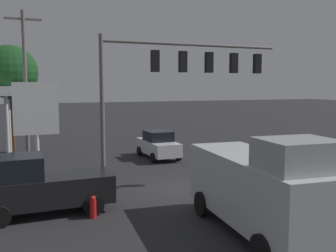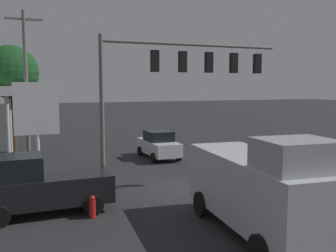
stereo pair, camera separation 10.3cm
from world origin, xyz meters
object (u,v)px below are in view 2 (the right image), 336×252
Objects in this scene: sedan_far at (159,145)px; delivery_truck at (260,187)px; traffic_signal_assembly at (180,73)px; utility_pole at (26,82)px; pickup_parked at (41,186)px; price_sign at (36,111)px; fire_hydrant at (92,207)px; hatchback_crossing at (284,163)px; street_tree at (11,73)px.

delivery_truck is at bearing -7.49° from sedan_far.
utility_pole is (6.81, -10.78, -0.34)m from traffic_signal_assembly.
pickup_parked is (-0.26, 12.02, -4.24)m from utility_pole.
fire_hydrant is at bearing 99.28° from price_sign.
price_sign is at bearing -48.59° from traffic_signal_assembly.
traffic_signal_assembly is at bearing 131.41° from price_sign.
hatchback_crossing is at bearing -176.80° from pickup_parked.
sedan_far is at bearing -174.36° from price_sign.
fire_hydrant is at bearing 144.06° from pickup_parked.
fire_hydrant is at bearing 98.79° from utility_pole.
street_tree is (1.00, -3.60, 0.74)m from utility_pole.
delivery_truck is at bearing 44.31° from hatchback_crossing.
sedan_far is 12.35m from fire_hydrant.
street_tree is at bearing -86.33° from pickup_parked.
fire_hydrant is (-1.79, 1.26, -0.67)m from pickup_parked.
traffic_signal_assembly is 7.66m from hatchback_crossing.
street_tree is at bearing -61.53° from traffic_signal_assembly.
street_tree is at bearing -154.48° from delivery_truck.
price_sign is at bearing -32.88° from hatchback_crossing.
utility_pole is 12.75m from pickup_parked.
pickup_parked is at bearing -122.42° from delivery_truck.
pickup_parked is at bearing -43.30° from sedan_far.
price_sign reaches higher than hatchback_crossing.
price_sign is 8.78m from pickup_parked.
traffic_signal_assembly is 10.37× the size of fire_hydrant.
hatchback_crossing is (-12.54, -0.90, -0.16)m from pickup_parked.
pickup_parked is (6.76, -5.05, -0.58)m from delivery_truck.
price_sign is 1.20× the size of sedan_far.
traffic_signal_assembly is at bearing -13.75° from sedan_far.
delivery_truck is (-0.21, 6.29, -4.00)m from traffic_signal_assembly.
sedan_far is at bearing 161.90° from utility_pole.
delivery_truck is 8.33m from hatchback_crossing.
pickup_parked is 0.64× the size of street_tree.
traffic_signal_assembly is at bearing -173.74° from delivery_truck.
hatchback_crossing is at bearing 133.14° from street_tree.
delivery_truck is at bearing 112.35° from utility_pole.
street_tree is 18.07m from fire_hydrant.
price_sign is (-0.47, 3.60, -1.76)m from utility_pole.
street_tree is (1.47, -7.21, 2.50)m from price_sign.
street_tree is at bearing -78.48° from price_sign.
pickup_parked is 1.36× the size of hatchback_crossing.
utility_pole is 1.46× the size of delivery_truck.
sedan_far is at bearing 178.11° from delivery_truck.
price_sign is at bearing -85.63° from sedan_far.
hatchback_crossing is at bearing 176.80° from traffic_signal_assembly.
utility_pole reaches higher than fire_hydrant.
traffic_signal_assembly is 12.76m from utility_pole.
price_sign reaches higher than delivery_truck.
price_sign is at bearing -80.72° from fire_hydrant.
delivery_truck is 6.37m from fire_hydrant.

